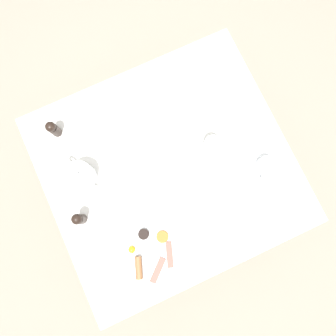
{
  "coord_description": "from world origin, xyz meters",
  "views": [
    {
      "loc": [
        0.09,
        0.19,
        2.13
      ],
      "look_at": [
        0.0,
        0.0,
        0.76
      ],
      "focal_mm": 35.0,
      "sensor_mm": 36.0,
      "label": 1
    }
  ],
  "objects_px": {
    "teapot_near": "(81,176)",
    "teacup_with_saucer_right": "(265,166)",
    "water_glass_tall": "(211,146)",
    "knife_by_plate": "(165,158)",
    "breakfast_plate": "(150,252)",
    "napkin_folded": "(199,197)",
    "pepper_grinder": "(53,129)",
    "fork_by_plate": "(178,108)",
    "salt_grinder": "(79,219)",
    "teacup_with_saucer_left": "(231,103)"
  },
  "relations": [
    {
      "from": "salt_grinder",
      "to": "pepper_grinder",
      "type": "bearing_deg",
      "value": -96.46
    },
    {
      "from": "salt_grinder",
      "to": "teapot_near",
      "type": "bearing_deg",
      "value": -114.18
    },
    {
      "from": "breakfast_plate",
      "to": "salt_grinder",
      "type": "height_order",
      "value": "salt_grinder"
    },
    {
      "from": "pepper_grinder",
      "to": "teapot_near",
      "type": "bearing_deg",
      "value": 96.96
    },
    {
      "from": "teacup_with_saucer_right",
      "to": "pepper_grinder",
      "type": "height_order",
      "value": "pepper_grinder"
    },
    {
      "from": "teacup_with_saucer_left",
      "to": "knife_by_plate",
      "type": "height_order",
      "value": "teacup_with_saucer_left"
    },
    {
      "from": "teacup_with_saucer_right",
      "to": "knife_by_plate",
      "type": "relative_size",
      "value": 0.72
    },
    {
      "from": "breakfast_plate",
      "to": "salt_grinder",
      "type": "distance_m",
      "value": 0.32
    },
    {
      "from": "salt_grinder",
      "to": "water_glass_tall",
      "type": "bearing_deg",
      "value": -175.51
    },
    {
      "from": "water_glass_tall",
      "to": "knife_by_plate",
      "type": "height_order",
      "value": "water_glass_tall"
    },
    {
      "from": "teapot_near",
      "to": "teacup_with_saucer_left",
      "type": "relative_size",
      "value": 1.26
    },
    {
      "from": "teapot_near",
      "to": "teacup_with_saucer_right",
      "type": "distance_m",
      "value": 0.77
    },
    {
      "from": "water_glass_tall",
      "to": "salt_grinder",
      "type": "relative_size",
      "value": 1.14
    },
    {
      "from": "fork_by_plate",
      "to": "knife_by_plate",
      "type": "height_order",
      "value": "same"
    },
    {
      "from": "breakfast_plate",
      "to": "pepper_grinder",
      "type": "xyz_separation_m",
      "value": [
        0.16,
        -0.63,
        0.05
      ]
    },
    {
      "from": "fork_by_plate",
      "to": "knife_by_plate",
      "type": "distance_m",
      "value": 0.23
    },
    {
      "from": "water_glass_tall",
      "to": "salt_grinder",
      "type": "xyz_separation_m",
      "value": [
        0.61,
        0.05,
        -0.01
      ]
    },
    {
      "from": "water_glass_tall",
      "to": "napkin_folded",
      "type": "bearing_deg",
      "value": 52.91
    },
    {
      "from": "pepper_grinder",
      "to": "napkin_folded",
      "type": "bearing_deg",
      "value": 130.46
    },
    {
      "from": "salt_grinder",
      "to": "breakfast_plate",
      "type": "bearing_deg",
      "value": 129.96
    },
    {
      "from": "breakfast_plate",
      "to": "napkin_folded",
      "type": "height_order",
      "value": "breakfast_plate"
    },
    {
      "from": "salt_grinder",
      "to": "teacup_with_saucer_left",
      "type": "bearing_deg",
      "value": -166.56
    },
    {
      "from": "teacup_with_saucer_left",
      "to": "teapot_near",
      "type": "bearing_deg",
      "value": 2.11
    },
    {
      "from": "teapot_near",
      "to": "salt_grinder",
      "type": "bearing_deg",
      "value": -43.45
    },
    {
      "from": "breakfast_plate",
      "to": "napkin_folded",
      "type": "distance_m",
      "value": 0.31
    },
    {
      "from": "knife_by_plate",
      "to": "napkin_folded",
      "type": "bearing_deg",
      "value": 105.56
    },
    {
      "from": "pepper_grinder",
      "to": "napkin_folded",
      "type": "height_order",
      "value": "pepper_grinder"
    },
    {
      "from": "teapot_near",
      "to": "fork_by_plate",
      "type": "relative_size",
      "value": 1.2
    },
    {
      "from": "teacup_with_saucer_left",
      "to": "knife_by_plate",
      "type": "xyz_separation_m",
      "value": [
        0.36,
        0.09,
        -0.02
      ]
    },
    {
      "from": "teacup_with_saucer_right",
      "to": "napkin_folded",
      "type": "relative_size",
      "value": 1.26
    },
    {
      "from": "breakfast_plate",
      "to": "teacup_with_saucer_left",
      "type": "bearing_deg",
      "value": -143.73
    },
    {
      "from": "breakfast_plate",
      "to": "teacup_with_saucer_right",
      "type": "bearing_deg",
      "value": -168.63
    },
    {
      "from": "breakfast_plate",
      "to": "teacup_with_saucer_left",
      "type": "distance_m",
      "value": 0.73
    },
    {
      "from": "teacup_with_saucer_right",
      "to": "salt_grinder",
      "type": "xyz_separation_m",
      "value": [
        0.79,
        -0.12,
        0.03
      ]
    },
    {
      "from": "pepper_grinder",
      "to": "fork_by_plate",
      "type": "height_order",
      "value": "pepper_grinder"
    },
    {
      "from": "fork_by_plate",
      "to": "napkin_folded",
      "type": "bearing_deg",
      "value": 77.67
    },
    {
      "from": "teacup_with_saucer_left",
      "to": "pepper_grinder",
      "type": "distance_m",
      "value": 0.77
    },
    {
      "from": "teacup_with_saucer_right",
      "to": "water_glass_tall",
      "type": "bearing_deg",
      "value": -43.47
    },
    {
      "from": "teacup_with_saucer_left",
      "to": "teacup_with_saucer_right",
      "type": "bearing_deg",
      "value": 91.0
    },
    {
      "from": "teacup_with_saucer_left",
      "to": "salt_grinder",
      "type": "height_order",
      "value": "salt_grinder"
    },
    {
      "from": "breakfast_plate",
      "to": "pepper_grinder",
      "type": "distance_m",
      "value": 0.65
    },
    {
      "from": "teacup_with_saucer_right",
      "to": "water_glass_tall",
      "type": "relative_size",
      "value": 1.24
    },
    {
      "from": "napkin_folded",
      "to": "knife_by_plate",
      "type": "relative_size",
      "value": 0.57
    },
    {
      "from": "teacup_with_saucer_right",
      "to": "pepper_grinder",
      "type": "distance_m",
      "value": 0.91
    },
    {
      "from": "pepper_grinder",
      "to": "water_glass_tall",
      "type": "bearing_deg",
      "value": 148.77
    },
    {
      "from": "pepper_grinder",
      "to": "napkin_folded",
      "type": "relative_size",
      "value": 0.89
    },
    {
      "from": "teapot_near",
      "to": "teacup_with_saucer_right",
      "type": "height_order",
      "value": "teapot_near"
    },
    {
      "from": "water_glass_tall",
      "to": "teacup_with_saucer_right",
      "type": "bearing_deg",
      "value": 136.53
    },
    {
      "from": "teacup_with_saucer_right",
      "to": "napkin_folded",
      "type": "distance_m",
      "value": 0.31
    },
    {
      "from": "pepper_grinder",
      "to": "salt_grinder",
      "type": "xyz_separation_m",
      "value": [
        0.04,
        0.39,
        0.0
      ]
    }
  ]
}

